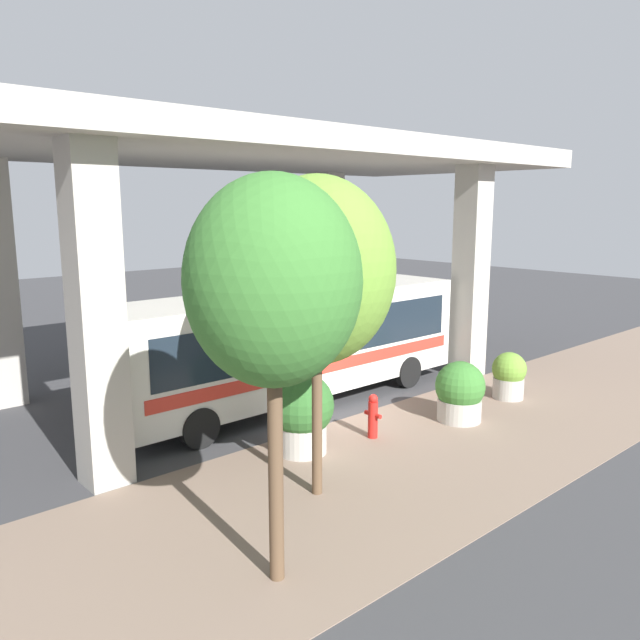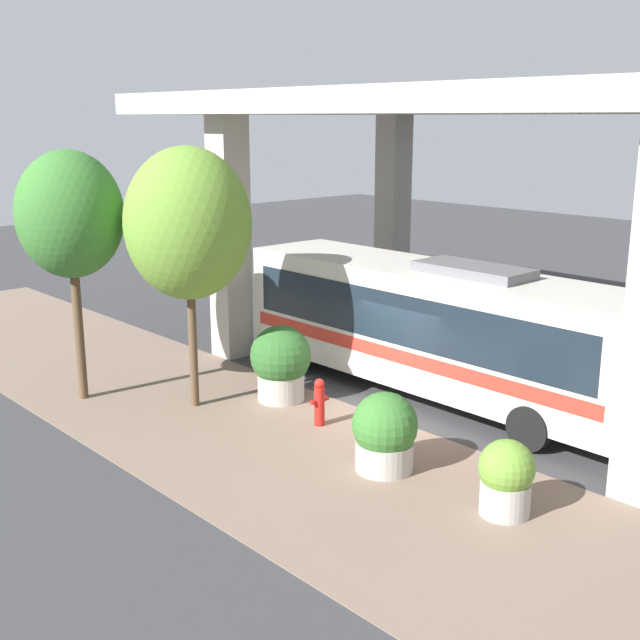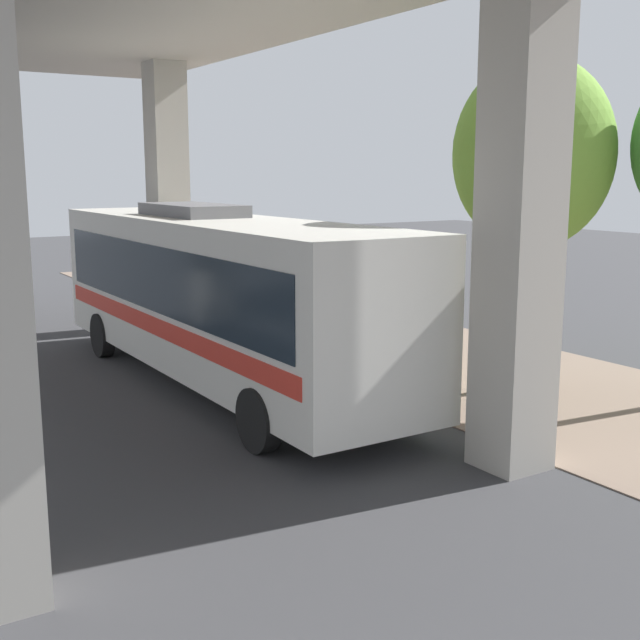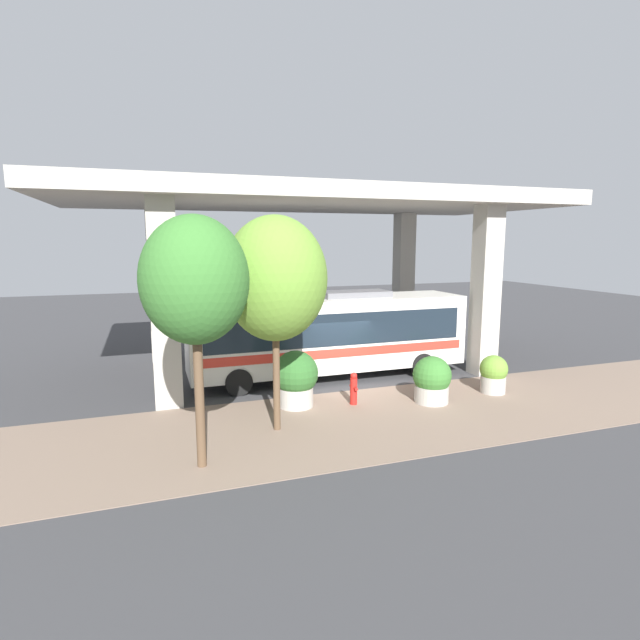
{
  "view_description": "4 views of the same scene",
  "coord_description": "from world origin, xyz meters",
  "px_view_note": "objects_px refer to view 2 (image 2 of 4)",
  "views": [
    {
      "loc": [
        -11.62,
        11.13,
        5.73
      ],
      "look_at": [
        1.35,
        -0.39,
        2.51
      ],
      "focal_mm": 35.0,
      "sensor_mm": 36.0,
      "label": 1
    },
    {
      "loc": [
        -13.24,
        -12.36,
        6.92
      ],
      "look_at": [
        -1.42,
        0.42,
        2.5
      ],
      "focal_mm": 45.0,
      "sensor_mm": 36.0,
      "label": 2
    },
    {
      "loc": [
        8.68,
        14.16,
        4.16
      ],
      "look_at": [
        -0.5,
        -0.32,
        1.0
      ],
      "focal_mm": 45.0,
      "sensor_mm": 36.0,
      "label": 3
    },
    {
      "loc": [
        -16.62,
        6.85,
        5.59
      ],
      "look_at": [
        1.29,
        0.62,
        2.54
      ],
      "focal_mm": 28.0,
      "sensor_mm": 36.0,
      "label": 4
    }
  ],
  "objects_px": {
    "planter_front": "(506,478)",
    "planter_middle": "(281,363)",
    "bus": "(434,323)",
    "fire_hydrant": "(319,402)",
    "planter_back": "(385,433)",
    "street_tree_near": "(70,216)",
    "street_tree_far": "(188,224)"
  },
  "relations": [
    {
      "from": "planter_middle",
      "to": "street_tree_near",
      "type": "distance_m",
      "value": 6.19
    },
    {
      "from": "bus",
      "to": "street_tree_far",
      "type": "distance_m",
      "value": 6.52
    },
    {
      "from": "fire_hydrant",
      "to": "street_tree_far",
      "type": "bearing_deg",
      "value": 114.09
    },
    {
      "from": "planter_back",
      "to": "street_tree_near",
      "type": "relative_size",
      "value": 0.26
    },
    {
      "from": "bus",
      "to": "planter_front",
      "type": "height_order",
      "value": "bus"
    },
    {
      "from": "bus",
      "to": "street_tree_far",
      "type": "xyz_separation_m",
      "value": [
        -4.9,
        3.45,
        2.58
      ]
    },
    {
      "from": "planter_front",
      "to": "planter_middle",
      "type": "height_order",
      "value": "planter_middle"
    },
    {
      "from": "planter_back",
      "to": "street_tree_far",
      "type": "height_order",
      "value": "street_tree_far"
    },
    {
      "from": "planter_front",
      "to": "street_tree_far",
      "type": "distance_m",
      "value": 9.27
    },
    {
      "from": "planter_middle",
      "to": "street_tree_near",
      "type": "relative_size",
      "value": 0.31
    },
    {
      "from": "fire_hydrant",
      "to": "street_tree_near",
      "type": "distance_m",
      "value": 7.45
    },
    {
      "from": "bus",
      "to": "planter_front",
      "type": "relative_size",
      "value": 7.93
    },
    {
      "from": "fire_hydrant",
      "to": "street_tree_near",
      "type": "bearing_deg",
      "value": 119.94
    },
    {
      "from": "bus",
      "to": "planter_middle",
      "type": "distance_m",
      "value": 3.97
    },
    {
      "from": "street_tree_near",
      "to": "street_tree_far",
      "type": "height_order",
      "value": "street_tree_far"
    },
    {
      "from": "planter_front",
      "to": "planter_middle",
      "type": "bearing_deg",
      "value": 82.8
    },
    {
      "from": "bus",
      "to": "planter_middle",
      "type": "relative_size",
      "value": 5.82
    },
    {
      "from": "planter_back",
      "to": "street_tree_near",
      "type": "distance_m",
      "value": 9.26
    },
    {
      "from": "bus",
      "to": "planter_back",
      "type": "xyz_separation_m",
      "value": [
        -4.21,
        -2.24,
        -1.12
      ]
    },
    {
      "from": "planter_middle",
      "to": "street_tree_near",
      "type": "xyz_separation_m",
      "value": [
        -3.58,
        3.5,
        3.64
      ]
    },
    {
      "from": "street_tree_far",
      "to": "street_tree_near",
      "type": "bearing_deg",
      "value": 126.52
    },
    {
      "from": "fire_hydrant",
      "to": "planter_front",
      "type": "distance_m",
      "value": 5.4
    },
    {
      "from": "street_tree_near",
      "to": "street_tree_far",
      "type": "xyz_separation_m",
      "value": [
        1.76,
        -2.38,
        -0.14
      ]
    },
    {
      "from": "planter_front",
      "to": "planter_back",
      "type": "height_order",
      "value": "planter_back"
    },
    {
      "from": "street_tree_far",
      "to": "planter_middle",
      "type": "bearing_deg",
      "value": -31.64
    },
    {
      "from": "planter_front",
      "to": "street_tree_far",
      "type": "relative_size",
      "value": 0.23
    },
    {
      "from": "bus",
      "to": "fire_hydrant",
      "type": "distance_m",
      "value": 3.81
    },
    {
      "from": "planter_front",
      "to": "street_tree_near",
      "type": "xyz_separation_m",
      "value": [
        -2.66,
        10.8,
        3.91
      ]
    },
    {
      "from": "bus",
      "to": "street_tree_near",
      "type": "relative_size",
      "value": 1.82
    },
    {
      "from": "fire_hydrant",
      "to": "planter_back",
      "type": "xyz_separation_m",
      "value": [
        -0.67,
        -2.65,
        0.22
      ]
    },
    {
      "from": "planter_middle",
      "to": "planter_back",
      "type": "xyz_separation_m",
      "value": [
        -1.13,
        -4.57,
        -0.19
      ]
    },
    {
      "from": "planter_front",
      "to": "planter_back",
      "type": "xyz_separation_m",
      "value": [
        -0.21,
        2.73,
        0.08
      ]
    }
  ]
}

